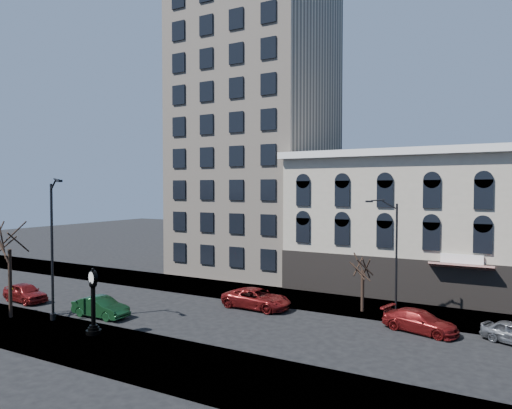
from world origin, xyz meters
The scene contains 15 objects.
ground centered at (0.00, 0.00, 0.00)m, with size 160.00×160.00×0.00m, color black.
sidewalk_far centered at (0.00, 8.00, 0.06)m, with size 160.00×6.00×0.12m, color gray.
sidewalk_near centered at (0.00, -8.00, 0.06)m, with size 160.00×6.00×0.12m, color gray.
cream_tower centered at (-6.11, 18.88, 19.32)m, with size 15.90×15.40×42.50m.
victorian_row centered at (12.00, 15.89, 6.00)m, with size 22.60×11.19×12.50m.
street_clock centered at (-3.70, -6.81, 2.00)m, with size 0.94×0.94×4.15m.
street_lamp_near centered at (-7.91, -6.27, 7.66)m, with size 2.45×1.21×9.99m.
street_lamp_far centered at (11.57, 5.82, 6.55)m, with size 2.14×0.87×8.52m.
bare_tree_near centered at (-11.75, -7.03, 6.00)m, with size 4.53×4.53×7.78m.
bare_tree_far centered at (9.64, 6.49, 3.83)m, with size 2.87×2.87×4.92m.
warning_sign centered at (-13.31, -6.00, 1.52)m, with size 0.66×0.15×2.04m.
car_near_a centered at (-15.39, -3.41, 0.75)m, with size 1.77×4.40×1.50m, color maroon.
car_near_b centered at (-6.54, -3.63, 0.72)m, with size 1.53×4.39×1.45m, color #143F1E.
car_far_a centered at (2.15, 3.84, 0.75)m, with size 2.50×5.42×1.51m, color maroon.
car_far_b centered at (14.14, 3.77, 0.70)m, with size 1.95×4.80×1.39m, color maroon.
Camera 1 is at (18.79, -26.71, 9.22)m, focal length 32.00 mm.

